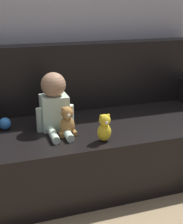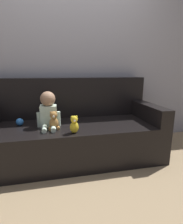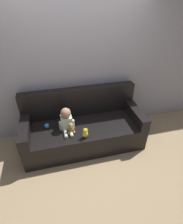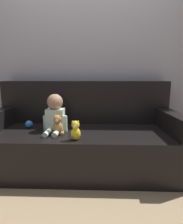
{
  "view_description": "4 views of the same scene",
  "coord_description": "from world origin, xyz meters",
  "views": [
    {
      "loc": [
        -0.69,
        -2.08,
        1.32
      ],
      "look_at": [
        -0.02,
        -0.04,
        0.54
      ],
      "focal_mm": 50.0,
      "sensor_mm": 36.0,
      "label": 1
    },
    {
      "loc": [
        -0.23,
        -2.07,
        1.08
      ],
      "look_at": [
        0.2,
        -0.1,
        0.6
      ],
      "focal_mm": 28.0,
      "sensor_mm": 36.0,
      "label": 2
    },
    {
      "loc": [
        -0.45,
        -2.43,
        2.41
      ],
      "look_at": [
        0.14,
        -0.04,
        0.72
      ],
      "focal_mm": 28.0,
      "sensor_mm": 36.0,
      "label": 3
    },
    {
      "loc": [
        0.17,
        -1.91,
        1.01
      ],
      "look_at": [
        0.1,
        -0.02,
        0.66
      ],
      "focal_mm": 28.0,
      "sensor_mm": 36.0,
      "label": 4
    }
  ],
  "objects": [
    {
      "name": "teddy_bear_brown",
      "position": [
        -0.24,
        -0.18,
        0.54
      ],
      "size": [
        0.12,
        0.09,
        0.21
      ],
      "color": "#AD7A3D",
      "rests_on": "couch"
    },
    {
      "name": "toy_ball",
      "position": [
        -0.64,
        0.06,
        0.49
      ],
      "size": [
        0.09,
        0.09,
        0.09
      ],
      "color": "#337FDB",
      "rests_on": "couch"
    },
    {
      "name": "person_baby",
      "position": [
        -0.29,
        -0.05,
        0.63
      ],
      "size": [
        0.27,
        0.35,
        0.41
      ],
      "color": "silver",
      "rests_on": "couch"
    },
    {
      "name": "plush_toy_side",
      "position": [
        -0.03,
        -0.34,
        0.54
      ],
      "size": [
        0.09,
        0.09,
        0.19
      ],
      "color": "yellow",
      "rests_on": "couch"
    },
    {
      "name": "ground_plane",
      "position": [
        0.0,
        0.0,
        0.0
      ],
      "size": [
        12.0,
        12.0,
        0.0
      ],
      "primitive_type": "plane",
      "color": "#9E8460"
    },
    {
      "name": "wall_back",
      "position": [
        0.0,
        0.54,
        1.3
      ],
      "size": [
        8.0,
        0.05,
        2.6
      ],
      "color": "#93939E",
      "rests_on": "ground_plane"
    },
    {
      "name": "couch",
      "position": [
        0.0,
        0.07,
        0.33
      ],
      "size": [
        2.13,
        0.91,
        0.99
      ],
      "color": "black",
      "rests_on": "ground_plane"
    }
  ]
}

